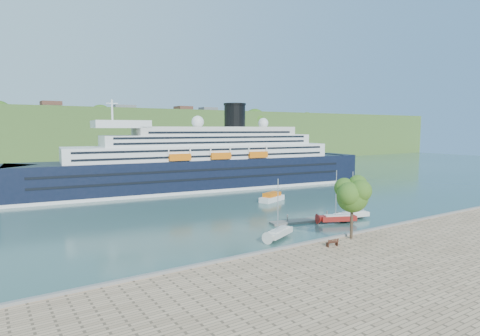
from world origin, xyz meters
TOP-DOWN VIEW (x-y plane):
  - ground at (0.00, 0.00)m, footprint 400.00×400.00m
  - far_hillside at (0.00, 145.00)m, footprint 400.00×50.00m
  - quay_coping at (0.00, -0.20)m, footprint 220.00×0.50m
  - cruise_ship at (3.28, 55.13)m, footprint 101.37×25.71m
  - park_bench at (-7.46, -2.73)m, footprint 1.74×0.94m
  - promenade_tree at (-2.61, -1.52)m, footprint 5.57×5.57m
  - floating_pontoon at (3.96, 11.79)m, footprint 17.50×5.44m
  - sailboat_white_near at (-8.53, 6.57)m, footprint 6.56×4.36m
  - sailboat_red at (5.51, 8.49)m, footprint 6.76×4.32m
  - sailboat_white_far at (10.13, 9.20)m, footprint 6.38×2.78m
  - tender_launch at (8.72, 30.77)m, footprint 7.28×4.63m

SIDE VIEW (x-z plane):
  - ground at x=0.00m, z-range 0.00..0.00m
  - floating_pontoon at x=3.96m, z-range 0.00..0.39m
  - tender_launch at x=8.72m, z-range 0.00..1.91m
  - quay_coping at x=0.00m, z-range 1.00..1.30m
  - park_bench at x=-7.46m, z-range 1.00..2.06m
  - sailboat_white_far at x=10.13m, z-range 0.00..7.97m
  - sailboat_white_near at x=-8.53m, z-range 0.00..8.28m
  - sailboat_red at x=5.51m, z-range 0.00..8.50m
  - promenade_tree at x=-2.61m, z-range 1.00..10.23m
  - cruise_ship at x=3.28m, z-range 0.00..22.54m
  - far_hillside at x=0.00m, z-range 0.00..24.00m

